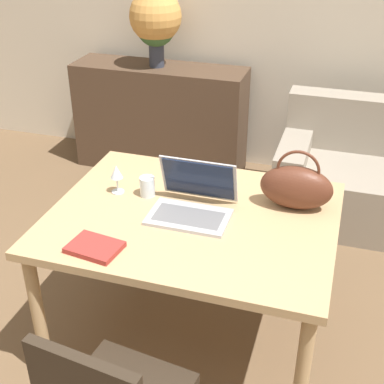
# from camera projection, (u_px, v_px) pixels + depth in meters

# --- Properties ---
(wall_back) EXTENTS (10.00, 0.06, 2.70)m
(wall_back) POSITION_uv_depth(u_px,v_px,m) (264.00, 1.00, 4.03)
(wall_back) COLOR beige
(wall_back) RESTS_ON ground_plane
(dining_table) EXTENTS (1.32, 1.04, 0.77)m
(dining_table) POSITION_uv_depth(u_px,v_px,m) (193.00, 229.00, 2.52)
(dining_table) COLOR tan
(dining_table) RESTS_ON ground_plane
(sideboard) EXTENTS (1.39, 0.40, 0.87)m
(sideboard) POSITION_uv_depth(u_px,v_px,m) (160.00, 118.00, 4.41)
(sideboard) COLOR #4C3828
(sideboard) RESTS_ON ground_plane
(laptop) EXTENTS (0.37, 0.32, 0.24)m
(laptop) POSITION_uv_depth(u_px,v_px,m) (193.00, 199.00, 2.48)
(laptop) COLOR #ADADB2
(laptop) RESTS_ON dining_table
(drinking_glass) EXTENTS (0.07, 0.07, 0.10)m
(drinking_glass) POSITION_uv_depth(u_px,v_px,m) (147.00, 186.00, 2.61)
(drinking_glass) COLOR silver
(drinking_glass) RESTS_ON dining_table
(wine_glass) EXTENTS (0.06, 0.06, 0.15)m
(wine_glass) POSITION_uv_depth(u_px,v_px,m) (117.00, 173.00, 2.61)
(wine_glass) COLOR silver
(wine_glass) RESTS_ON dining_table
(handbag) EXTENTS (0.34, 0.15, 0.30)m
(handbag) POSITION_uv_depth(u_px,v_px,m) (296.00, 187.00, 2.48)
(handbag) COLOR #592D1E
(handbag) RESTS_ON dining_table
(flower_vase) EXTENTS (0.40, 0.40, 0.58)m
(flower_vase) POSITION_uv_depth(u_px,v_px,m) (156.00, 20.00, 4.01)
(flower_vase) COLOR #333847
(flower_vase) RESTS_ON sideboard
(book) EXTENTS (0.24, 0.19, 0.02)m
(book) POSITION_uv_depth(u_px,v_px,m) (95.00, 247.00, 2.23)
(book) COLOR maroon
(book) RESTS_ON dining_table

